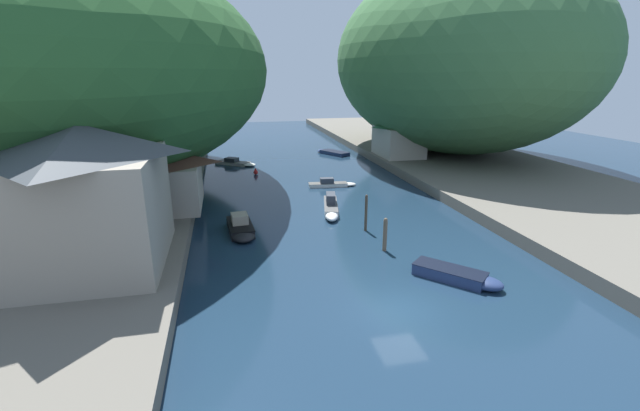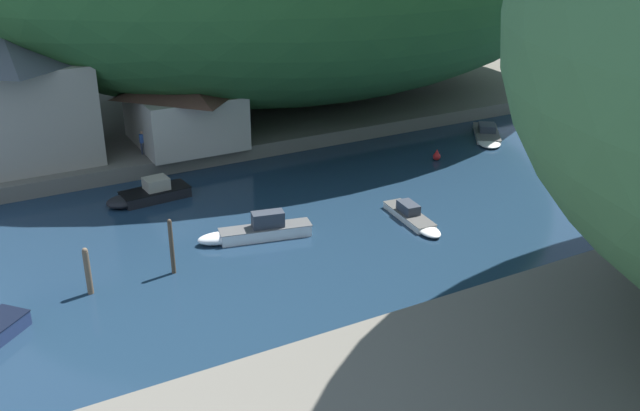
{
  "view_description": "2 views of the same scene",
  "coord_description": "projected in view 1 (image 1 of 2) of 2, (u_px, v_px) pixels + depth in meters",
  "views": [
    {
      "loc": [
        -8.64,
        -18.87,
        12.12
      ],
      "look_at": [
        -1.58,
        13.17,
        1.96
      ],
      "focal_mm": 24.0,
      "sensor_mm": 36.0,
      "label": 1
    },
    {
      "loc": [
        33.47,
        3.14,
        17.66
      ],
      "look_at": [
        1.9,
        20.39,
        1.97
      ],
      "focal_mm": 40.0,
      "sensor_mm": 36.0,
      "label": 2
    }
  ],
  "objects": [
    {
      "name": "water_surface",
      "position": [
        303.0,
        180.0,
        50.95
      ],
      "size": [
        130.0,
        130.0,
        0.0
      ],
      "primitive_type": "plane",
      "color": "#192D42",
      "rests_on": "ground"
    },
    {
      "name": "left_bank",
      "position": [
        96.0,
        186.0,
        46.13
      ],
      "size": [
        22.0,
        120.0,
        1.05
      ],
      "color": "#666056",
      "rests_on": "ground"
    },
    {
      "name": "right_bank",
      "position": [
        475.0,
        167.0,
        55.47
      ],
      "size": [
        22.0,
        120.0,
        1.05
      ],
      "color": "#666056",
      "rests_on": "ground"
    },
    {
      "name": "hillside_left",
      "position": [
        72.0,
        71.0,
        44.27
      ],
      "size": [
        40.06,
        56.09,
        22.7
      ],
      "color": "#285628",
      "rests_on": "left_bank"
    },
    {
      "name": "hillside_right",
      "position": [
        456.0,
        59.0,
        60.28
      ],
      "size": [
        32.5,
        45.5,
        25.91
      ],
      "color": "#3D6B3D",
      "rests_on": "right_bank"
    },
    {
      "name": "waterfront_building",
      "position": [
        88.0,
        195.0,
        24.84
      ],
      "size": [
        8.52,
        10.27,
        8.43
      ],
      "color": "gray",
      "rests_on": "left_bank"
    },
    {
      "name": "boathouse_shed",
      "position": [
        152.0,
        177.0,
        35.96
      ],
      "size": [
        8.47,
        7.53,
        5.29
      ],
      "color": "#B2A899",
      "rests_on": "left_bank"
    },
    {
      "name": "right_bank_cottage",
      "position": [
        399.0,
        136.0,
        59.39
      ],
      "size": [
        5.75,
        7.92,
        5.25
      ],
      "color": "#B2A899",
      "rests_on": "right_bank"
    },
    {
      "name": "boat_yellow_tender",
      "position": [
        236.0,
        163.0,
        59.24
      ],
      "size": [
        5.88,
        4.92,
        0.92
      ],
      "rotation": [
        0.0,
        0.0,
        4.09
      ],
      "color": "silver",
      "rests_on": "water_surface"
    },
    {
      "name": "boat_moored_right",
      "position": [
        331.0,
        207.0,
        38.84
      ],
      "size": [
        2.47,
        6.49,
        1.55
      ],
      "rotation": [
        0.0,
        0.0,
        2.93
      ],
      "color": "white",
      "rests_on": "water_surface"
    },
    {
      "name": "boat_far_right_bank",
      "position": [
        332.0,
        184.0,
        47.88
      ],
      "size": [
        5.41,
        1.69,
        0.97
      ],
      "rotation": [
        0.0,
        0.0,
        4.62
      ],
      "color": "silver",
      "rests_on": "water_surface"
    },
    {
      "name": "boat_near_quay",
      "position": [
        460.0,
        276.0,
        25.92
      ],
      "size": [
        4.76,
        5.02,
        0.72
      ],
      "rotation": [
        0.0,
        0.0,
        3.88
      ],
      "color": "navy",
      "rests_on": "water_surface"
    },
    {
      "name": "boat_open_rowboat",
      "position": [
        241.0,
        228.0,
        33.7
      ],
      "size": [
        2.17,
        5.36,
        1.41
      ],
      "rotation": [
        0.0,
        0.0,
        3.22
      ],
      "color": "black",
      "rests_on": "water_surface"
    },
    {
      "name": "boat_cabin_cruiser",
      "position": [
        331.0,
        152.0,
        67.16
      ],
      "size": [
        4.72,
        6.21,
        0.54
      ],
      "rotation": [
        0.0,
        0.0,
        0.53
      ],
      "color": "navy",
      "rests_on": "water_surface"
    },
    {
      "name": "mooring_post_nearest",
      "position": [
        385.0,
        234.0,
        30.22
      ],
      "size": [
        0.29,
        0.29,
        2.46
      ],
      "color": "brown",
      "rests_on": "water_surface"
    },
    {
      "name": "mooring_post_second",
      "position": [
        366.0,
        213.0,
        34.01
      ],
      "size": [
        0.22,
        0.22,
        3.01
      ],
      "color": "#4C3D2D",
      "rests_on": "water_surface"
    },
    {
      "name": "channel_buoy_near",
      "position": [
        256.0,
        172.0,
        53.47
      ],
      "size": [
        0.56,
        0.56,
        0.84
      ],
      "color": "red",
      "rests_on": "water_surface"
    },
    {
      "name": "person_on_quay",
      "position": [
        164.0,
        208.0,
        33.43
      ],
      "size": [
        0.27,
        0.41,
        1.69
      ],
      "rotation": [
        0.0,
        0.0,
        1.44
      ],
      "color": "#282D3D",
      "rests_on": "left_bank"
    },
    {
      "name": "person_by_boathouse",
      "position": [
        148.0,
        241.0,
        26.95
      ],
      "size": [
        0.29,
        0.41,
        1.69
      ],
      "rotation": [
        0.0,
        0.0,
        1.75
      ],
      "color": "#282D3D",
      "rests_on": "left_bank"
    }
  ]
}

